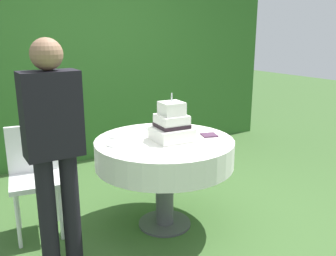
# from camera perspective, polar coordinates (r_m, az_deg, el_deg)

# --- Properties ---
(ground_plane) EXTENTS (20.00, 20.00, 0.00)m
(ground_plane) POSITION_cam_1_polar(r_m,az_deg,el_deg) (3.30, -0.53, -14.80)
(ground_plane) COLOR #3D602D
(foliage_hedge) EXTENTS (5.58, 0.49, 2.29)m
(foliage_hedge) POSITION_cam_1_polar(r_m,az_deg,el_deg) (4.92, -13.50, 8.75)
(foliage_hedge) COLOR #336628
(foliage_hedge) RESTS_ON ground_plane
(cake_table) EXTENTS (1.15, 1.15, 0.77)m
(cake_table) POSITION_cam_1_polar(r_m,az_deg,el_deg) (3.03, -0.56, -4.01)
(cake_table) COLOR #4C4C51
(cake_table) RESTS_ON ground_plane
(wedding_cake) EXTENTS (0.32, 0.31, 0.39)m
(wedding_cake) POSITION_cam_1_polar(r_m,az_deg,el_deg) (2.95, 0.60, 0.45)
(wedding_cake) COLOR white
(wedding_cake) RESTS_ON cake_table
(serving_plate_near) EXTENTS (0.13, 0.13, 0.01)m
(serving_plate_near) POSITION_cam_1_polar(r_m,az_deg,el_deg) (3.35, -2.45, 0.09)
(serving_plate_near) COLOR white
(serving_plate_near) RESTS_ON cake_table
(serving_plate_far) EXTENTS (0.13, 0.13, 0.01)m
(serving_plate_far) POSITION_cam_1_polar(r_m,az_deg,el_deg) (3.09, -8.03, -1.34)
(serving_plate_far) COLOR white
(serving_plate_far) RESTS_ON cake_table
(serving_plate_left) EXTENTS (0.14, 0.14, 0.01)m
(serving_plate_left) POSITION_cam_1_polar(r_m,az_deg,el_deg) (2.88, -8.23, -2.54)
(serving_plate_left) COLOR white
(serving_plate_left) RESTS_ON cake_table
(napkin_stack) EXTENTS (0.15, 0.15, 0.01)m
(napkin_stack) POSITION_cam_1_polar(r_m,az_deg,el_deg) (3.12, 6.47, -1.10)
(napkin_stack) COLOR #4C2D47
(napkin_stack) RESTS_ON cake_table
(garden_chair) EXTENTS (0.45, 0.45, 0.89)m
(garden_chair) POSITION_cam_1_polar(r_m,az_deg,el_deg) (3.19, -20.19, -6.12)
(garden_chair) COLOR white
(garden_chair) RESTS_ON ground_plane
(standing_person) EXTENTS (0.37, 0.21, 1.60)m
(standing_person) POSITION_cam_1_polar(r_m,az_deg,el_deg) (2.46, -17.45, -2.42)
(standing_person) COLOR black
(standing_person) RESTS_ON ground_plane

